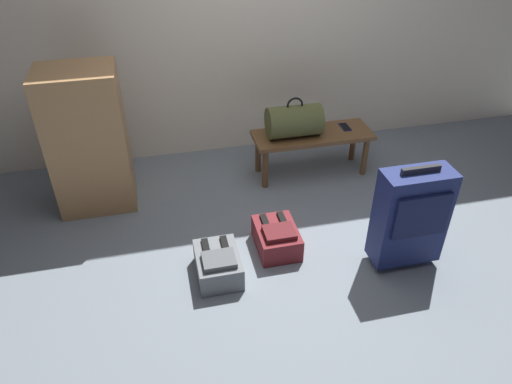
{
  "coord_description": "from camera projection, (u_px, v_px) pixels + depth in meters",
  "views": [
    {
      "loc": [
        -0.84,
        -2.41,
        2.28
      ],
      "look_at": [
        -0.18,
        0.42,
        0.25
      ],
      "focal_mm": 33.67,
      "sensor_mm": 36.0,
      "label": 1
    }
  ],
  "objects": [
    {
      "name": "ground_plane",
      "position": [
        294.0,
        251.0,
        3.38
      ],
      "size": [
        6.6,
        6.6,
        0.0
      ],
      "primitive_type": "plane",
      "color": "slate"
    },
    {
      "name": "bench",
      "position": [
        312.0,
        139.0,
        4.04
      ],
      "size": [
        1.0,
        0.36,
        0.38
      ],
      "color": "brown",
      "rests_on": "ground"
    },
    {
      "name": "duffel_bag_olive",
      "position": [
        294.0,
        121.0,
        3.9
      ],
      "size": [
        0.44,
        0.26,
        0.34
      ],
      "color": "#51562D",
      "rests_on": "bench"
    },
    {
      "name": "cell_phone",
      "position": [
        345.0,
        127.0,
        4.09
      ],
      "size": [
        0.07,
        0.14,
        0.01
      ],
      "color": "#191E4C",
      "rests_on": "bench"
    },
    {
      "name": "suitcase_upright_navy",
      "position": [
        411.0,
        216.0,
        3.08
      ],
      "size": [
        0.45,
        0.23,
        0.76
      ],
      "color": "navy",
      "rests_on": "ground"
    },
    {
      "name": "backpack_maroon",
      "position": [
        277.0,
        237.0,
        3.36
      ],
      "size": [
        0.28,
        0.38,
        0.21
      ],
      "color": "maroon",
      "rests_on": "ground"
    },
    {
      "name": "backpack_grey",
      "position": [
        218.0,
        264.0,
        3.14
      ],
      "size": [
        0.28,
        0.38,
        0.21
      ],
      "color": "slate",
      "rests_on": "ground"
    },
    {
      "name": "side_cabinet",
      "position": [
        88.0,
        141.0,
        3.56
      ],
      "size": [
        0.56,
        0.44,
        1.1
      ],
      "color": "#A87A4C",
      "rests_on": "ground"
    }
  ]
}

